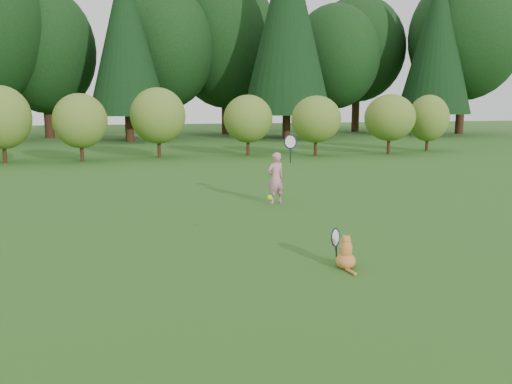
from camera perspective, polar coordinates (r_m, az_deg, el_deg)
name	(u,v)px	position (r m, az deg, el deg)	size (l,w,h in m)	color
ground	(257,248)	(7.49, 0.16, -6.37)	(100.00, 100.00, 0.00)	#255819
shrub_row	(168,123)	(20.03, -10.01, 7.76)	(28.00, 3.00, 2.80)	#587D27
woodland_backdrop	(147,8)	(30.47, -12.33, 19.90)	(48.00, 10.00, 15.00)	black
child	(276,177)	(10.70, 2.32, 1.74)	(0.65, 0.42, 1.66)	pink
cat	(346,250)	(6.65, 10.20, -6.59)	(0.44, 0.63, 0.61)	#C96326
tennis_ball	(270,198)	(7.12, 1.58, -0.64)	(0.08, 0.08, 0.08)	#A7D919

